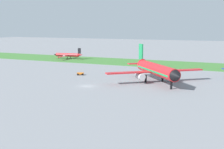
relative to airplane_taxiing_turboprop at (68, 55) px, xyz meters
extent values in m
plane|color=gray|center=(47.04, -62.00, -2.23)|extent=(600.00, 600.00, 0.00)
cube|color=#3D7533|center=(47.04, 0.07, -2.19)|extent=(360.00, 28.00, 0.08)
cylinder|color=red|center=(-0.36, -0.03, -0.01)|extent=(13.43, 3.03, 1.85)
cone|color=black|center=(-7.73, -0.69, -0.01)|extent=(2.00, 1.97, 1.81)
cone|color=red|center=(7.38, 0.66, 0.22)|extent=(2.73, 1.89, 1.66)
cube|color=black|center=(-0.36, -0.03, -0.15)|extent=(12.70, 3.00, 0.26)
cube|color=red|center=(0.47, -5.07, -0.34)|extent=(2.20, 10.25, 0.18)
cube|color=red|center=(-0.44, 5.07, -0.34)|extent=(2.20, 10.25, 0.18)
cylinder|color=#B7BABF|center=(-0.21, -3.29, -0.34)|extent=(1.53, 0.72, 0.59)
cylinder|color=#B7BABF|center=(-0.80, 3.20, -0.34)|extent=(1.53, 0.72, 0.59)
cube|color=black|center=(7.01, 0.63, 2.39)|extent=(1.68, 0.37, 2.96)
cube|color=red|center=(7.13, -0.66, 0.17)|extent=(1.34, 2.68, 0.15)
cube|color=red|center=(6.90, 1.92, 0.17)|extent=(1.34, 2.68, 0.15)
cylinder|color=black|center=(-5.88, -0.53, -1.59)|extent=(0.33, 0.33, 1.29)
cylinder|color=black|center=(0.73, -1.77, -1.59)|extent=(0.33, 0.33, 1.29)
cylinder|color=black|center=(0.40, 1.87, -1.59)|extent=(0.33, 0.33, 1.29)
cylinder|color=red|center=(64.60, -47.93, 2.06)|extent=(19.09, 21.14, 3.78)
cone|color=black|center=(73.62, -58.30, 2.06)|extent=(5.05, 5.02, 3.70)
cone|color=red|center=(55.12, -37.05, 2.53)|extent=(5.72, 5.86, 3.40)
cube|color=#198C4C|center=(64.60, -47.93, 1.78)|extent=(18.24, 20.15, 0.53)
cube|color=red|center=(70.37, -42.00, 1.40)|extent=(14.02, 12.64, 0.38)
cube|color=red|center=(57.93, -52.83, 1.40)|extent=(14.02, 12.64, 0.38)
cylinder|color=#B7BABF|center=(68.13, -43.95, 0.05)|extent=(4.27, 4.47, 2.08)
cylinder|color=#B7BABF|center=(60.16, -50.88, 0.05)|extent=(4.27, 4.47, 2.08)
cube|color=#198C4C|center=(55.58, -37.57, 6.70)|extent=(2.37, 2.63, 5.50)
cube|color=red|center=(57.39, -35.99, 2.44)|extent=(4.98, 4.71, 0.30)
cube|color=red|center=(53.76, -39.15, 2.44)|extent=(4.98, 4.71, 0.30)
cylinder|color=black|center=(71.36, -55.71, -1.03)|extent=(0.68, 0.68, 2.40)
cylinder|color=black|center=(65.71, -44.69, -1.03)|extent=(0.68, 0.68, 2.40)
cylinder|color=black|center=(61.23, -48.59, -1.03)|extent=(0.68, 0.68, 2.40)
cube|color=orange|center=(34.48, -44.72, -1.61)|extent=(2.81, 2.36, 0.55)
cylinder|color=black|center=(34.94, -43.68, -1.88)|extent=(0.74, 0.52, 0.70)
cylinder|color=black|center=(35.56, -45.05, -1.88)|extent=(0.74, 0.52, 0.70)
cylinder|color=black|center=(33.41, -44.38, -1.88)|extent=(0.74, 0.52, 0.70)
cylinder|color=black|center=(34.03, -45.75, -1.88)|extent=(0.74, 0.52, 0.70)
camera|label=1|loc=(92.28, -141.54, 16.03)|focal=49.15mm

